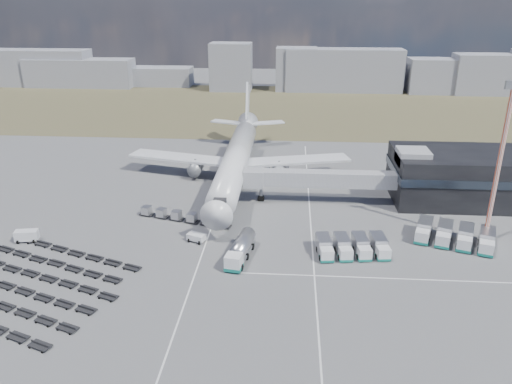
{
  "coord_description": "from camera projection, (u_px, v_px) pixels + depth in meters",
  "views": [
    {
      "loc": [
        11.85,
        -73.31,
        39.54
      ],
      "look_at": [
        5.55,
        15.18,
        4.0
      ],
      "focal_mm": 35.0,
      "sensor_mm": 36.0,
      "label": 1
    }
  ],
  "objects": [
    {
      "name": "floodlight_mast",
      "position": [
        499.0,
        166.0,
        80.12
      ],
      "size": [
        2.56,
        2.1,
        27.19
      ],
      "rotation": [
        0.0,
        0.0,
        -0.08
      ],
      "color": "#BC3E1E",
      "rests_on": "ground"
    },
    {
      "name": "service_trucks_near",
      "position": [
        352.0,
        246.0,
        80.69
      ],
      "size": [
        11.82,
        7.44,
        2.48
      ],
      "rotation": [
        0.0,
        0.0,
        0.12
      ],
      "color": "silver",
      "rests_on": "ground"
    },
    {
      "name": "utility_van",
      "position": [
        27.0,
        236.0,
        84.84
      ],
      "size": [
        4.0,
        2.36,
        2.05
      ],
      "primitive_type": "cube",
      "rotation": [
        0.0,
        0.0,
        0.18
      ],
      "color": "silver",
      "rests_on": "ground"
    },
    {
      "name": "jet_bridge",
      "position": [
        310.0,
        179.0,
        99.35
      ],
      "size": [
        30.3,
        3.8,
        7.05
      ],
      "color": "#939399",
      "rests_on": "ground"
    },
    {
      "name": "terminal",
      "position": [
        468.0,
        176.0,
        100.45
      ],
      "size": [
        30.4,
        16.4,
        11.0
      ],
      "color": "black",
      "rests_on": "ground"
    },
    {
      "name": "service_trucks_far",
      "position": [
        455.0,
        235.0,
        84.09
      ],
      "size": [
        13.9,
        10.61,
        2.74
      ],
      "rotation": [
        0.0,
        0.0,
        -0.35
      ],
      "color": "silver",
      "rests_on": "ground"
    },
    {
      "name": "baggage_dollies",
      "position": [
        25.0,
        282.0,
        72.62
      ],
      "size": [
        33.13,
        29.04,
        0.66
      ],
      "rotation": [
        0.0,
        0.0,
        -0.35
      ],
      "color": "black",
      "rests_on": "ground"
    },
    {
      "name": "pushback_tug",
      "position": [
        196.0,
        238.0,
        84.96
      ],
      "size": [
        3.45,
        2.71,
        1.39
      ],
      "primitive_type": "cube",
      "rotation": [
        0.0,
        0.0,
        -0.38
      ],
      "color": "silver",
      "rests_on": "ground"
    },
    {
      "name": "uld_row",
      "position": [
        184.0,
        216.0,
        92.28
      ],
      "size": [
        18.23,
        6.43,
        1.68
      ],
      "rotation": [
        0.0,
        0.0,
        -0.27
      ],
      "color": "black",
      "rests_on": "ground"
    },
    {
      "name": "ground",
      "position": [
        217.0,
        247.0,
        83.37
      ],
      "size": [
        420.0,
        420.0,
        0.0
      ],
      "primitive_type": "plane",
      "color": "#565659",
      "rests_on": "ground"
    },
    {
      "name": "fuel_tanker",
      "position": [
        240.0,
        249.0,
        79.2
      ],
      "size": [
        4.23,
        10.37,
        3.26
      ],
      "rotation": [
        0.0,
        0.0,
        -0.17
      ],
      "color": "silver",
      "rests_on": "ground"
    },
    {
      "name": "grass_strip",
      "position": [
        259.0,
        107.0,
        185.21
      ],
      "size": [
        420.0,
        90.0,
        0.01
      ],
      "primitive_type": "cube",
      "color": "#4B472D",
      "rests_on": "ground"
    },
    {
      "name": "lane_markings",
      "position": [
        275.0,
        241.0,
        85.5
      ],
      "size": [
        47.12,
        110.0,
        0.01
      ],
      "color": "silver",
      "rests_on": "ground"
    },
    {
      "name": "airliner",
      "position": [
        237.0,
        157.0,
        111.37
      ],
      "size": [
        51.59,
        64.53,
        17.62
      ],
      "color": "silver",
      "rests_on": "ground"
    },
    {
      "name": "skyline",
      "position": [
        285.0,
        71.0,
        215.11
      ],
      "size": [
        297.45,
        25.12,
        19.83
      ],
      "color": "gray",
      "rests_on": "ground"
    },
    {
      "name": "catering_truck",
      "position": [
        279.0,
        168.0,
        115.99
      ],
      "size": [
        5.12,
        7.36,
        3.12
      ],
      "rotation": [
        0.0,
        0.0,
        0.38
      ],
      "color": "silver",
      "rests_on": "ground"
    }
  ]
}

